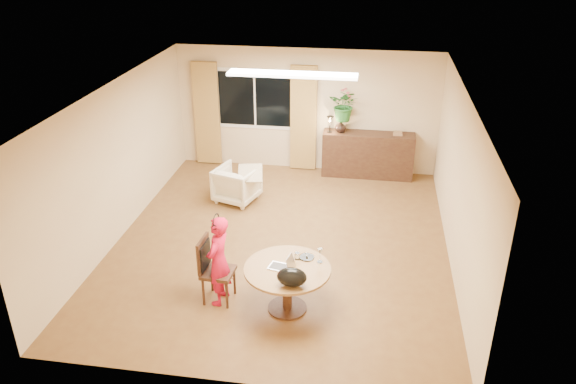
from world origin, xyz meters
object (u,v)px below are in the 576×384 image
object	(u,v)px
dining_chair	(218,270)
armchair	(237,184)
sideboard	(368,155)
dining_table	(287,277)
child	(219,261)

from	to	relation	value
dining_chair	armchair	xyz separation A→B (m)	(-0.49, 3.14, -0.14)
armchair	sideboard	size ratio (longest dim) A/B	0.40
dining_table	armchair	size ratio (longest dim) A/B	1.56
armchair	dining_table	bearing A→B (deg)	131.83
dining_chair	child	xyz separation A→B (m)	(0.03, -0.03, 0.18)
child	armchair	size ratio (longest dim) A/B	1.77
child	armchair	world-z (taller)	child
dining_chair	armchair	bearing A→B (deg)	102.89
child	sideboard	size ratio (longest dim) A/B	0.71
dining_table	child	bearing A→B (deg)	177.71
dining_chair	sideboard	world-z (taller)	dining_chair
child	armchair	xyz separation A→B (m)	(-0.52, 3.17, -0.32)
sideboard	child	bearing A→B (deg)	-112.06
dining_table	sideboard	world-z (taller)	sideboard
child	sideboard	world-z (taller)	child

